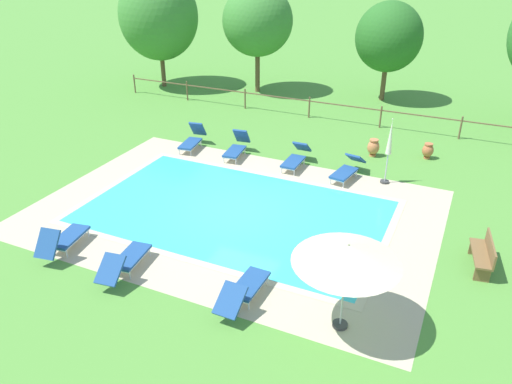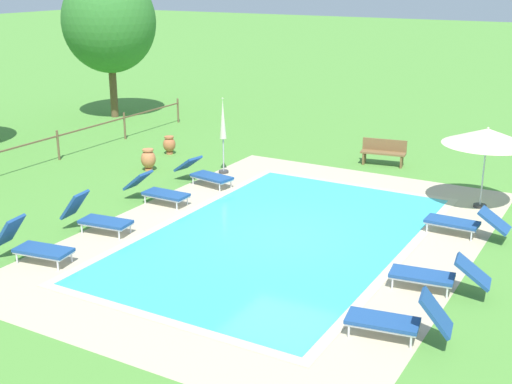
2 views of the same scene
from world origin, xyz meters
The scene contains 20 objects.
ground_plane centered at (0.00, 0.00, 0.00)m, with size 160.00×160.00×0.00m, color #518E38.
pool_deck_paving centered at (0.00, 0.00, 0.00)m, with size 12.86×9.09×0.01m, color #BCAD8E.
swimming_pool_water centered at (0.00, 0.00, 0.01)m, with size 9.61×5.83×0.01m, color #38C6D1.
pool_coping_rim centered at (0.00, 0.00, 0.01)m, with size 10.09×6.31×0.01m.
sun_lounger_north_near_steps centered at (-2.03, 4.19, 0.40)m, with size 0.82×1.90×1.01m.
sun_lounger_north_mid centered at (-1.14, -4.19, 0.37)m, with size 0.87×2.07×0.83m.
sun_lounger_north_far centered at (2.66, 4.05, 0.37)m, with size 0.92×2.09×0.82m.
sun_lounger_north_end centered at (-3.38, -4.11, 0.39)m, with size 0.90×1.93×0.99m.
sun_lounger_south_near_corner centered at (-4.13, 4.17, 0.40)m, with size 0.87×1.90×1.01m.
sun_lounger_south_mid centered at (2.28, -3.94, 0.37)m, with size 0.63×2.04×0.80m.
sun_lounger_south_far centered at (0.54, 4.24, 0.38)m, with size 0.60×1.98×0.87m.
patio_umbrella_open_foreground centered at (4.70, -3.82, 2.02)m, with size 2.40×2.40×2.29m.
patio_umbrella_closed_row_mid_west centered at (4.04, 4.23, 1.55)m, with size 0.32×0.32×2.48m.
wooden_bench_lawn_side centered at (7.54, 0.02, 0.47)m, with size 0.68×1.55×0.87m.
terracotta_urn_near_fence centered at (5.12, 7.22, 0.35)m, with size 0.45×0.45×0.65m.
terracotta_urn_by_tree centered at (3.05, 6.54, 0.39)m, with size 0.49×0.49×0.73m.
perimeter_fence centered at (-0.98, 10.10, 0.70)m, with size 21.35×0.08×1.05m.
tree_far_west centered at (-10.91, 12.03, 4.05)m, with size 4.51×4.51×6.53m.
tree_centre centered at (1.68, 14.67, 3.38)m, with size 3.50×3.50×5.20m.
tree_east_mid centered at (-5.29, 13.33, 3.94)m, with size 3.89×3.89×5.86m.
Camera 1 is at (6.65, -12.70, 8.06)m, focal length 34.94 mm.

